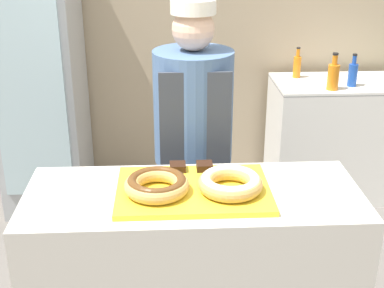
% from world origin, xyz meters
% --- Properties ---
extents(wall_back, '(8.00, 0.06, 2.70)m').
position_xyz_m(wall_back, '(0.00, 2.13, 1.35)').
color(wall_back, tan).
rests_on(wall_back, ground_plane).
extents(display_counter, '(1.42, 0.57, 0.94)m').
position_xyz_m(display_counter, '(0.00, 0.00, 0.47)').
color(display_counter, beige).
rests_on(display_counter, ground_plane).
extents(serving_tray, '(0.64, 0.44, 0.02)m').
position_xyz_m(serving_tray, '(0.00, 0.00, 0.95)').
color(serving_tray, yellow).
rests_on(serving_tray, display_counter).
extents(donut_chocolate_glaze, '(0.27, 0.27, 0.07)m').
position_xyz_m(donut_chocolate_glaze, '(-0.15, -0.03, 1.00)').
color(donut_chocolate_glaze, tan).
rests_on(donut_chocolate_glaze, serving_tray).
extents(donut_light_glaze, '(0.27, 0.27, 0.07)m').
position_xyz_m(donut_light_glaze, '(0.15, -0.03, 1.00)').
color(donut_light_glaze, tan).
rests_on(donut_light_glaze, serving_tray).
extents(brownie_back_left, '(0.07, 0.07, 0.03)m').
position_xyz_m(brownie_back_left, '(-0.06, 0.17, 0.98)').
color(brownie_back_left, black).
rests_on(brownie_back_left, serving_tray).
extents(brownie_back_right, '(0.07, 0.07, 0.03)m').
position_xyz_m(brownie_back_right, '(0.06, 0.17, 0.98)').
color(brownie_back_right, black).
rests_on(brownie_back_right, serving_tray).
extents(baker_person, '(0.42, 0.42, 1.64)m').
position_xyz_m(baker_person, '(0.04, 0.66, 0.85)').
color(baker_person, '#4C4C51').
rests_on(baker_person, ground_plane).
extents(beverage_fridge, '(0.57, 0.69, 1.90)m').
position_xyz_m(beverage_fridge, '(-0.99, 1.73, 0.95)').
color(beverage_fridge, '#ADB2B7').
rests_on(beverage_fridge, ground_plane).
extents(chest_freezer, '(1.09, 0.57, 0.91)m').
position_xyz_m(chest_freezer, '(1.24, 1.73, 0.46)').
color(chest_freezer, white).
rests_on(chest_freezer, ground_plane).
extents(bottle_orange, '(0.08, 0.08, 0.26)m').
position_xyz_m(bottle_orange, '(1.05, 1.54, 1.01)').
color(bottle_orange, orange).
rests_on(bottle_orange, chest_freezer).
extents(bottle_orange_b, '(0.06, 0.06, 0.23)m').
position_xyz_m(bottle_orange_b, '(0.88, 1.87, 0.99)').
color(bottle_orange_b, orange).
rests_on(bottle_orange_b, chest_freezer).
extents(bottle_blue, '(0.06, 0.06, 0.23)m').
position_xyz_m(bottle_blue, '(1.22, 1.62, 1.00)').
color(bottle_blue, '#1E4CB2').
rests_on(bottle_blue, chest_freezer).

